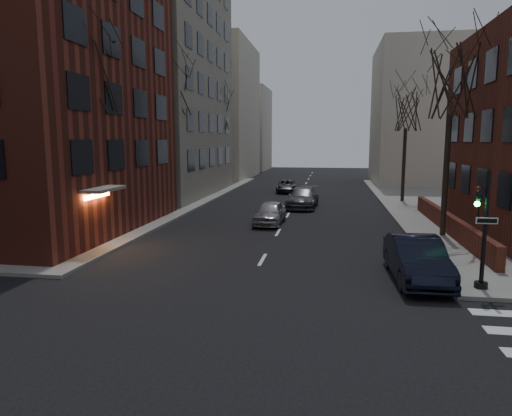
{
  "coord_description": "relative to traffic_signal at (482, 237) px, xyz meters",
  "views": [
    {
      "loc": [
        2.81,
        -7.06,
        5.15
      ],
      "look_at": [
        -0.57,
        13.78,
        2.0
      ],
      "focal_mm": 32.0,
      "sensor_mm": 36.0,
      "label": 1
    }
  ],
  "objects": [
    {
      "name": "tree_left_c",
      "position": [
        -16.74,
        31.01,
        6.12
      ],
      "size": [
        3.96,
        3.96,
        9.72
      ],
      "color": "#2D231C",
      "rests_on": "sidewalk_far_left"
    },
    {
      "name": "traffic_signal",
      "position": [
        0.0,
        0.0,
        0.0
      ],
      "size": [
        0.76,
        0.44,
        4.0
      ],
      "color": "black",
      "rests_on": "sidewalk_far_right"
    },
    {
      "name": "tree_right_a",
      "position": [
        0.86,
        9.01,
        6.12
      ],
      "size": [
        3.96,
        3.96,
        9.72
      ],
      "color": "#2D231C",
      "rests_on": "sidewalk_far_right"
    },
    {
      "name": "car_lane_gray",
      "position": [
        -7.14,
        18.82,
        -1.14
      ],
      "size": [
        2.45,
        5.41,
        1.54
      ],
      "primitive_type": "imported",
      "rotation": [
        0.0,
        0.0,
        -0.06
      ],
      "color": "#47474C",
      "rests_on": "ground"
    },
    {
      "name": "low_wall_right",
      "position": [
        1.36,
        10.01,
        -1.26
      ],
      "size": [
        0.35,
        16.0,
        1.0
      ],
      "primitive_type": "cube",
      "color": "#59261A",
      "rests_on": "sidewalk_far_right"
    },
    {
      "name": "building_distant_la",
      "position": [
        -22.94,
        46.01,
        7.09
      ],
      "size": [
        14.0,
        16.0,
        18.0
      ],
      "primitive_type": "cube",
      "color": "#C0B5A2",
      "rests_on": "ground"
    },
    {
      "name": "car_lane_silver",
      "position": [
        -8.74,
        11.5,
        -1.2
      ],
      "size": [
        1.82,
        4.21,
        1.41
      ],
      "primitive_type": "imported",
      "rotation": [
        0.0,
        0.0,
        -0.03
      ],
      "color": "#9D9DA2",
      "rests_on": "ground"
    },
    {
      "name": "tree_right_b",
      "position": [
        0.86,
        23.01,
        5.68
      ],
      "size": [
        3.74,
        3.74,
        9.18
      ],
      "color": "#2D231C",
      "rests_on": "sidewalk_far_right"
    },
    {
      "name": "building_distant_ra",
      "position": [
        7.06,
        41.01,
        6.09
      ],
      "size": [
        14.0,
        14.0,
        16.0
      ],
      "primitive_type": "cube",
      "color": "#C0B5A2",
      "rests_on": "ground"
    },
    {
      "name": "car_lane_far",
      "position": [
        -9.28,
        28.97,
        -1.3
      ],
      "size": [
        2.22,
        4.49,
        1.22
      ],
      "primitive_type": "imported",
      "rotation": [
        0.0,
        0.0,
        0.04
      ],
      "color": "#39393D",
      "rests_on": "ground"
    },
    {
      "name": "streetlamp_near",
      "position": [
        -16.14,
        13.01,
        2.33
      ],
      "size": [
        0.36,
        0.36,
        6.28
      ],
      "color": "black",
      "rests_on": "sidewalk_far_left"
    },
    {
      "name": "sandwich_board",
      "position": [
        1.6,
        3.72,
        -1.35
      ],
      "size": [
        0.41,
        0.54,
        0.81
      ],
      "primitive_type": "cube",
      "rotation": [
        0.0,
        0.0,
        -0.11
      ],
      "color": "silver",
      "rests_on": "sidewalk_far_right"
    },
    {
      "name": "building_left_tan",
      "position": [
        -24.94,
        25.01,
        12.09
      ],
      "size": [
        18.0,
        18.0,
        28.0
      ],
      "primitive_type": "cube",
      "color": "gray",
      "rests_on": "ground"
    },
    {
      "name": "building_distant_lb",
      "position": [
        -20.94,
        63.01,
        5.09
      ],
      "size": [
        10.0,
        12.0,
        14.0
      ],
      "primitive_type": "cube",
      "color": "#C0B5A2",
      "rests_on": "ground"
    },
    {
      "name": "tree_left_a",
      "position": [
        -16.74,
        5.01,
        6.56
      ],
      "size": [
        4.18,
        4.18,
        10.26
      ],
      "color": "#2D231C",
      "rests_on": "sidewalk_far_left"
    },
    {
      "name": "parked_sedan",
      "position": [
        -1.89,
        1.01,
        -1.1
      ],
      "size": [
        1.92,
        4.98,
        1.62
      ],
      "primitive_type": "imported",
      "rotation": [
        0.0,
        0.0,
        0.04
      ],
      "color": "black",
      "rests_on": "ground"
    },
    {
      "name": "tree_left_b",
      "position": [
        -16.74,
        17.01,
        7.0
      ],
      "size": [
        4.4,
        4.4,
        10.8
      ],
      "color": "#2D231C",
      "rests_on": "sidewalk_far_left"
    },
    {
      "name": "streetlamp_far",
      "position": [
        -16.14,
        33.01,
        2.33
      ],
      "size": [
        0.36,
        0.36,
        6.28
      ],
      "color": "black",
      "rests_on": "sidewalk_far_left"
    }
  ]
}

